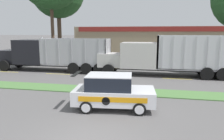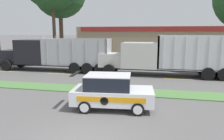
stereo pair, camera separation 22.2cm
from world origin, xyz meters
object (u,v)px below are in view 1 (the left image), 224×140
Objects in this scene: traffic_cone at (138,94)px; dump_truck_trail at (44,55)px; dump_truck_mid at (156,58)px; rally_car at (113,91)px.

dump_truck_trail is at bearing 142.12° from traffic_cone.
traffic_cone is at bearing -37.88° from dump_truck_trail.
dump_truck_trail reaches higher than traffic_cone.
rally_car is at bearing -102.63° from dump_truck_mid.
dump_truck_mid is 1.09× the size of dump_truck_trail.
dump_truck_mid is 2.93× the size of rally_car.
traffic_cone is (10.34, -8.05, -1.26)m from dump_truck_trail.
rally_car is at bearing -46.73° from dump_truck_trail.
dump_truck_mid is at bearing 77.37° from rally_car.
dump_truck_mid reaches higher than dump_truck_trail.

